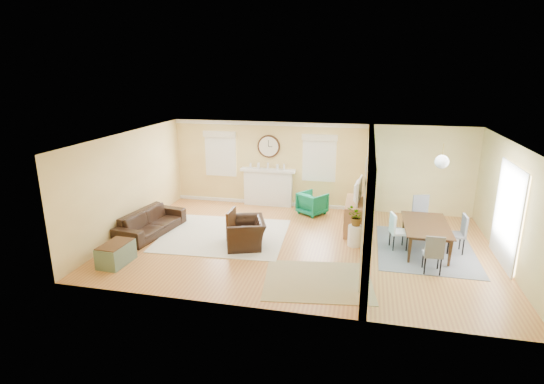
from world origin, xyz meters
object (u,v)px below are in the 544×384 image
object	(u,v)px
eames_chair	(245,233)
credenza	(354,216)
sofa	(151,222)
dining_table	(427,237)
green_chair	(312,203)

from	to	relation	value
eames_chair	credenza	xyz separation A→B (m)	(2.51, 1.63, 0.06)
sofa	credenza	bearing A→B (deg)	-66.50
sofa	eames_chair	world-z (taller)	eames_chair
eames_chair	credenza	distance (m)	2.99
dining_table	eames_chair	bearing A→B (deg)	99.34
eames_chair	green_chair	distance (m)	2.98
dining_table	sofa	bearing A→B (deg)	93.71
green_chair	dining_table	world-z (taller)	green_chair
eames_chair	dining_table	xyz separation A→B (m)	(4.21, 0.70, -0.02)
green_chair	eames_chair	bearing A→B (deg)	99.67
eames_chair	green_chair	xyz separation A→B (m)	(1.26, 2.70, -0.01)
green_chair	dining_table	size ratio (longest dim) A/B	0.39
eames_chair	credenza	world-z (taller)	credenza
green_chair	credenza	size ratio (longest dim) A/B	0.50
credenza	dining_table	xyz separation A→B (m)	(1.71, -0.93, -0.08)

